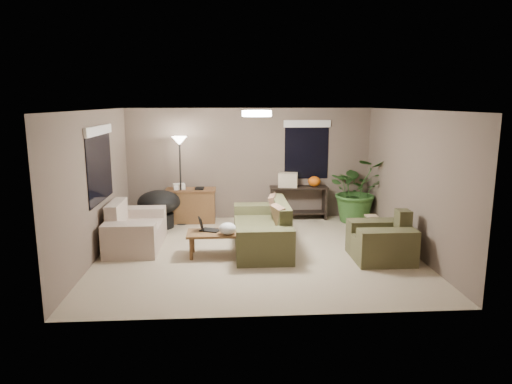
{
  "coord_description": "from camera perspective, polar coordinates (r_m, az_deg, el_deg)",
  "views": [
    {
      "loc": [
        -0.51,
        -7.77,
        2.63
      ],
      "look_at": [
        0.0,
        0.2,
        1.05
      ],
      "focal_mm": 32.0,
      "sensor_mm": 36.0,
      "label": 1
    }
  ],
  "objects": [
    {
      "name": "floor_lamp",
      "position": [
        9.9,
        -9.52,
        5.05
      ],
      "size": [
        0.32,
        0.32,
        1.91
      ],
      "color": "black",
      "rests_on": "ground"
    },
    {
      "name": "main_sofa",
      "position": [
        8.41,
        0.94,
        -4.93
      ],
      "size": [
        0.95,
        2.2,
        0.85
      ],
      "color": "#494A2C",
      "rests_on": "ground"
    },
    {
      "name": "laptop",
      "position": [
        8.03,
        -6.21,
        -4.42
      ],
      "size": [
        0.42,
        0.34,
        0.24
      ],
      "color": "black",
      "rests_on": "coffee_table"
    },
    {
      "name": "houseplant",
      "position": [
        10.36,
        12.52,
        -0.58
      ],
      "size": [
        1.3,
        1.45,
        1.13
      ],
      "primitive_type": "imported",
      "color": "#2D5923",
      "rests_on": "ground"
    },
    {
      "name": "desk",
      "position": [
        10.21,
        -8.11,
        -1.67
      ],
      "size": [
        1.1,
        0.5,
        0.75
      ],
      "color": "brown",
      "rests_on": "ground"
    },
    {
      "name": "console_table",
      "position": [
        10.41,
        5.35,
        -1.02
      ],
      "size": [
        1.3,
        0.4,
        0.75
      ],
      "color": "black",
      "rests_on": "ground"
    },
    {
      "name": "armchair",
      "position": [
        8.06,
        15.44,
        -6.05
      ],
      "size": [
        0.95,
        1.0,
        0.85
      ],
      "color": "brown",
      "rests_on": "ground"
    },
    {
      "name": "plastic_bag",
      "position": [
        7.77,
        -3.57,
        -4.58
      ],
      "size": [
        0.33,
        0.31,
        0.2
      ],
      "primitive_type": "ellipsoid",
      "rotation": [
        0.0,
        0.0,
        0.16
      ],
      "color": "white",
      "rests_on": "coffee_table"
    },
    {
      "name": "cardboard_box",
      "position": [
        10.29,
        4.02,
        1.53
      ],
      "size": [
        0.47,
        0.39,
        0.32
      ],
      "primitive_type": "cube",
      "rotation": [
        0.0,
        0.0,
        -0.19
      ],
      "color": "beige",
      "rests_on": "console_table"
    },
    {
      "name": "throw_pillows",
      "position": [
        8.35,
        2.7,
        -2.55
      ],
      "size": [
        0.34,
        1.39,
        0.47
      ],
      "color": "#8C7251",
      "rests_on": "main_sofa"
    },
    {
      "name": "cat_scratching_post",
      "position": [
        9.07,
        14.15,
        -4.6
      ],
      "size": [
        0.32,
        0.32,
        0.5
      ],
      "color": "tan",
      "rests_on": "ground"
    },
    {
      "name": "window_left",
      "position": [
        8.41,
        -18.99,
        4.81
      ],
      "size": [
        0.05,
        1.56,
        1.33
      ],
      "color": "black",
      "rests_on": "room_shell"
    },
    {
      "name": "desk_papers",
      "position": [
        10.13,
        -9.06,
        0.65
      ],
      "size": [
        0.69,
        0.29,
        0.12
      ],
      "color": "silver",
      "rests_on": "desk"
    },
    {
      "name": "papasan_chair",
      "position": [
        9.87,
        -12.02,
        -1.72
      ],
      "size": [
        1.0,
        1.0,
        0.8
      ],
      "color": "black",
      "rests_on": "ground"
    },
    {
      "name": "pumpkin",
      "position": [
        10.39,
        7.3,
        1.33
      ],
      "size": [
        0.34,
        0.34,
        0.23
      ],
      "primitive_type": "ellipsoid",
      "rotation": [
        0.0,
        0.0,
        0.24
      ],
      "color": "orange",
      "rests_on": "console_table"
    },
    {
      "name": "loveseat",
      "position": [
        8.71,
        -14.96,
        -4.73
      ],
      "size": [
        0.9,
        1.6,
        0.85
      ],
      "color": "beige",
      "rests_on": "ground"
    },
    {
      "name": "room_shell",
      "position": [
        7.91,
        0.09,
        1.14
      ],
      "size": [
        5.5,
        5.5,
        5.5
      ],
      "color": "tan",
      "rests_on": "ground"
    },
    {
      "name": "coffee_table",
      "position": [
        7.96,
        -5.01,
        -5.44
      ],
      "size": [
        1.0,
        0.55,
        0.42
      ],
      "color": "brown",
      "rests_on": "ground"
    },
    {
      "name": "window_back",
      "position": [
        10.44,
        6.37,
        6.49
      ],
      "size": [
        1.06,
        0.05,
        1.33
      ],
      "color": "black",
      "rests_on": "room_shell"
    },
    {
      "name": "ceiling_fixture",
      "position": [
        7.79,
        0.1,
        9.79
      ],
      "size": [
        0.5,
        0.5,
        0.1
      ],
      "primitive_type": "cylinder",
      "color": "white",
      "rests_on": "room_shell"
    }
  ]
}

